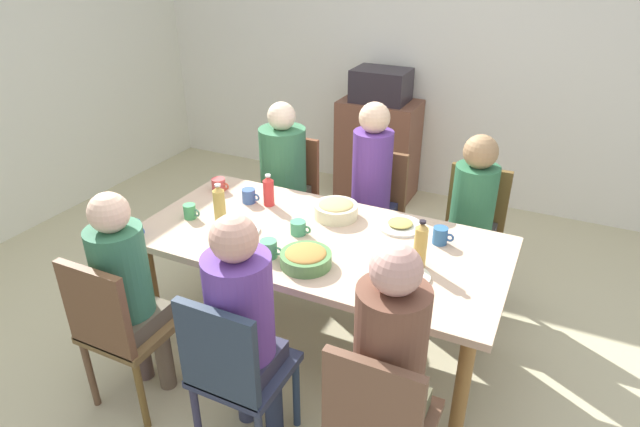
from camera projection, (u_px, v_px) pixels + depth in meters
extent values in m
plane|color=#BDB48C|center=(320.00, 340.00, 3.29)|extent=(6.78, 6.78, 0.00)
cube|color=silver|center=(442.00, 53.00, 4.65)|extent=(5.89, 0.12, 2.60)
cube|color=#CCAB8D|center=(320.00, 241.00, 2.97)|extent=(2.02, 0.98, 0.04)
cylinder|color=brown|center=(152.00, 290.00, 3.17)|extent=(0.07, 0.07, 0.68)
cylinder|color=olive|center=(461.00, 391.00, 2.47)|extent=(0.07, 0.07, 0.68)
cylinder|color=#926136|center=(228.00, 232.00, 3.80)|extent=(0.07, 0.07, 0.68)
cylinder|color=olive|center=(492.00, 299.00, 3.10)|extent=(0.07, 0.07, 0.68)
cube|color=#292F49|center=(245.00, 369.00, 2.46)|extent=(0.40, 0.40, 0.04)
cylinder|color=#2F2E47|center=(197.00, 418.00, 2.49)|extent=(0.04, 0.04, 0.43)
cylinder|color=#313843|center=(238.00, 371.00, 2.76)|extent=(0.04, 0.04, 0.43)
cylinder|color=#273851|center=(296.00, 393.00, 2.63)|extent=(0.04, 0.04, 0.43)
cube|color=#293748|center=(217.00, 355.00, 2.21)|extent=(0.38, 0.04, 0.45)
cylinder|color=#32364E|center=(245.00, 384.00, 2.67)|extent=(0.09, 0.09, 0.45)
cylinder|color=#28314B|center=(273.00, 395.00, 2.61)|extent=(0.09, 0.09, 0.45)
cube|color=#2E2E44|center=(244.00, 359.00, 2.43)|extent=(0.30, 0.30, 0.10)
cylinder|color=#613B98|center=(240.00, 307.00, 2.30)|extent=(0.29, 0.29, 0.49)
sphere|color=tan|center=(234.00, 238.00, 2.14)|extent=(0.20, 0.20, 0.20)
cube|color=brown|center=(284.00, 203.00, 3.98)|extent=(0.40, 0.40, 0.04)
cylinder|color=brown|center=(315.00, 225.00, 4.16)|extent=(0.04, 0.04, 0.43)
cylinder|color=brown|center=(277.00, 216.00, 4.29)|extent=(0.04, 0.04, 0.43)
cylinder|color=brown|center=(295.00, 245.00, 3.89)|extent=(0.04, 0.04, 0.43)
cylinder|color=brown|center=(254.00, 235.00, 4.02)|extent=(0.04, 0.04, 0.43)
cube|color=brown|center=(295.00, 166.00, 4.02)|extent=(0.38, 0.04, 0.45)
cylinder|color=brown|center=(288.00, 237.00, 3.97)|extent=(0.09, 0.09, 0.45)
cylinder|color=brown|center=(269.00, 232.00, 4.03)|extent=(0.09, 0.09, 0.45)
cube|color=#504E3C|center=(284.00, 196.00, 3.96)|extent=(0.30, 0.30, 0.10)
cylinder|color=#36734A|center=(283.00, 160.00, 3.83)|extent=(0.33, 0.33, 0.47)
sphere|color=beige|center=(281.00, 116.00, 3.68)|extent=(0.20, 0.20, 0.20)
cube|color=brown|center=(384.00, 421.00, 2.20)|extent=(0.40, 0.40, 0.04)
cylinder|color=brown|center=(360.00, 416.00, 2.50)|extent=(0.04, 0.04, 0.43)
cube|color=brown|center=(371.00, 410.00, 1.95)|extent=(0.38, 0.04, 0.45)
cube|color=brown|center=(385.00, 410.00, 2.17)|extent=(0.30, 0.30, 0.10)
cylinder|color=brown|center=(390.00, 349.00, 2.02)|extent=(0.28, 0.28, 0.54)
sphere|color=tan|center=(396.00, 269.00, 1.86)|extent=(0.19, 0.19, 0.19)
cube|color=brown|center=(132.00, 328.00, 2.72)|extent=(0.40, 0.40, 0.04)
cylinder|color=brown|center=(90.00, 373.00, 2.75)|extent=(0.04, 0.04, 0.43)
cylinder|color=brown|center=(141.00, 395.00, 2.62)|extent=(0.04, 0.04, 0.43)
cylinder|color=brown|center=(137.00, 333.00, 3.02)|extent=(0.04, 0.04, 0.43)
cylinder|color=brown|center=(186.00, 352.00, 2.89)|extent=(0.04, 0.04, 0.43)
cube|color=brown|center=(96.00, 310.00, 2.47)|extent=(0.38, 0.04, 0.45)
cylinder|color=brown|center=(140.00, 344.00, 2.93)|extent=(0.09, 0.09, 0.45)
cylinder|color=brown|center=(164.00, 353.00, 2.87)|extent=(0.09, 0.09, 0.45)
cube|color=brown|center=(130.00, 319.00, 2.69)|extent=(0.30, 0.30, 0.10)
cylinder|color=#316B4A|center=(121.00, 271.00, 2.56)|extent=(0.27, 0.27, 0.46)
sphere|color=beige|center=(109.00, 213.00, 2.42)|extent=(0.19, 0.19, 0.19)
cube|color=brown|center=(370.00, 222.00, 3.72)|extent=(0.40, 0.40, 0.04)
cylinder|color=brown|center=(399.00, 244.00, 3.90)|extent=(0.04, 0.04, 0.43)
cylinder|color=brown|center=(355.00, 234.00, 4.03)|extent=(0.04, 0.04, 0.43)
cylinder|color=brown|center=(383.00, 267.00, 3.63)|extent=(0.04, 0.04, 0.43)
cylinder|color=brown|center=(337.00, 256.00, 3.76)|extent=(0.04, 0.04, 0.43)
cube|color=brown|center=(380.00, 181.00, 3.76)|extent=(0.38, 0.04, 0.45)
cylinder|color=#333244|center=(374.00, 258.00, 3.71)|extent=(0.09, 0.09, 0.45)
cylinder|color=#302C50|center=(352.00, 253.00, 3.77)|extent=(0.09, 0.09, 0.45)
cube|color=#292C48|center=(370.00, 214.00, 3.70)|extent=(0.30, 0.30, 0.10)
cylinder|color=#5C358E|center=(372.00, 171.00, 3.55)|extent=(0.26, 0.26, 0.54)
sphere|color=beige|center=(375.00, 118.00, 3.38)|extent=(0.20, 0.20, 0.20)
cube|color=brown|center=(467.00, 243.00, 3.46)|extent=(0.40, 0.40, 0.04)
cylinder|color=brown|center=(494.00, 266.00, 3.64)|extent=(0.04, 0.04, 0.43)
cylinder|color=brown|center=(444.00, 255.00, 3.77)|extent=(0.04, 0.04, 0.43)
cylinder|color=brown|center=(484.00, 293.00, 3.37)|extent=(0.04, 0.04, 0.43)
cylinder|color=brown|center=(431.00, 280.00, 3.50)|extent=(0.04, 0.04, 0.43)
cube|color=brown|center=(478.00, 200.00, 3.50)|extent=(0.38, 0.04, 0.45)
cylinder|color=#403845|center=(472.00, 282.00, 3.45)|extent=(0.09, 0.09, 0.45)
cylinder|color=#3D3640|center=(448.00, 276.00, 3.51)|extent=(0.09, 0.09, 0.45)
cube|color=#474240|center=(469.00, 235.00, 3.44)|extent=(0.30, 0.30, 0.10)
cylinder|color=#2E6B45|center=(474.00, 198.00, 3.32)|extent=(0.27, 0.27, 0.42)
sphere|color=#9E7951|center=(481.00, 152.00, 3.18)|extent=(0.21, 0.21, 0.21)
cylinder|color=silver|center=(242.00, 230.00, 3.02)|extent=(0.20, 0.20, 0.01)
ellipsoid|color=tan|center=(242.00, 227.00, 3.01)|extent=(0.11, 0.11, 0.02)
cylinder|color=white|center=(400.00, 226.00, 3.07)|extent=(0.26, 0.26, 0.01)
ellipsoid|color=tan|center=(400.00, 223.00, 3.06)|extent=(0.14, 0.14, 0.02)
cylinder|color=silver|center=(408.00, 276.00, 2.61)|extent=(0.21, 0.21, 0.01)
ellipsoid|color=#C9834F|center=(409.00, 273.00, 2.60)|extent=(0.12, 0.12, 0.02)
cylinder|color=beige|center=(336.00, 211.00, 3.16)|extent=(0.26, 0.26, 0.08)
ellipsoid|color=tan|center=(336.00, 205.00, 3.15)|extent=(0.21, 0.21, 0.04)
cylinder|color=#508146|center=(306.00, 259.00, 2.70)|extent=(0.26, 0.26, 0.07)
ellipsoid|color=#AE7A38|center=(306.00, 253.00, 2.68)|extent=(0.21, 0.21, 0.04)
cylinder|color=#2E6096|center=(440.00, 236.00, 2.89)|extent=(0.08, 0.08, 0.09)
torus|color=#325A98|center=(450.00, 238.00, 2.87)|extent=(0.05, 0.01, 0.05)
cylinder|color=#499167|center=(269.00, 249.00, 2.77)|extent=(0.09, 0.09, 0.09)
torus|color=#50916A|center=(278.00, 251.00, 2.74)|extent=(0.05, 0.01, 0.05)
cylinder|color=#3C5B9D|center=(249.00, 196.00, 3.33)|extent=(0.08, 0.08, 0.09)
torus|color=#3B6099|center=(256.00, 197.00, 3.31)|extent=(0.05, 0.01, 0.05)
cylinder|color=#449469|center=(298.00, 228.00, 2.98)|extent=(0.09, 0.09, 0.08)
torus|color=#4B8D62|center=(307.00, 230.00, 2.96)|extent=(0.05, 0.01, 0.05)
cylinder|color=#C74745|center=(219.00, 185.00, 3.49)|extent=(0.09, 0.09, 0.08)
torus|color=#C54B34|center=(226.00, 186.00, 3.47)|extent=(0.05, 0.01, 0.05)
cylinder|color=#2D5CA4|center=(133.00, 229.00, 2.97)|extent=(0.09, 0.09, 0.08)
torus|color=#2B50A5|center=(141.00, 231.00, 2.95)|extent=(0.05, 0.01, 0.05)
cylinder|color=#3F9557|center=(190.00, 211.00, 3.15)|extent=(0.07, 0.07, 0.09)
torus|color=#518669|center=(196.00, 213.00, 3.13)|extent=(0.05, 0.01, 0.05)
cylinder|color=gold|center=(220.00, 208.00, 3.05)|extent=(0.07, 0.07, 0.21)
cone|color=gold|center=(218.00, 188.00, 3.00)|extent=(0.06, 0.06, 0.03)
cylinder|color=silver|center=(218.00, 185.00, 2.99)|extent=(0.03, 0.03, 0.01)
cylinder|color=red|center=(269.00, 193.00, 3.28)|extent=(0.07, 0.07, 0.16)
cone|color=red|center=(268.00, 179.00, 3.24)|extent=(0.06, 0.06, 0.03)
cylinder|color=white|center=(268.00, 176.00, 3.23)|extent=(0.03, 0.03, 0.01)
cylinder|color=gold|center=(420.00, 247.00, 2.66)|extent=(0.07, 0.07, 0.22)
cone|color=gold|center=(422.00, 226.00, 2.60)|extent=(0.06, 0.06, 0.03)
cylinder|color=black|center=(423.00, 222.00, 2.59)|extent=(0.03, 0.03, 0.01)
cube|color=brown|center=(378.00, 149.00, 4.97)|extent=(0.70, 0.44, 0.90)
cube|color=#29232A|center=(381.00, 85.00, 4.70)|extent=(0.48, 0.36, 0.28)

